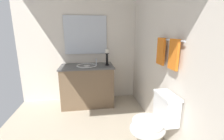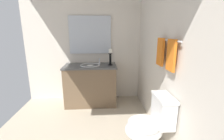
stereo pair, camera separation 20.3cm
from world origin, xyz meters
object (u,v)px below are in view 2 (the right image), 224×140
at_px(candle_holder_tall, 110,57).
at_px(towel_bar, 168,40).
at_px(towel_near_vanity, 160,52).
at_px(towel_center, 171,55).
at_px(mirror, 90,35).
at_px(toilet, 149,126).
at_px(sink_basin, 90,67).
at_px(vanity_cabinet, 91,85).

height_order(candle_holder_tall, towel_bar, towel_bar).
xyz_separation_m(candle_holder_tall, towel_near_vanity, (1.08, 0.60, 0.23)).
distance_m(towel_bar, towel_center, 0.22).
distance_m(mirror, towel_near_vanity, 1.71).
bearing_deg(toilet, sink_basin, -151.10).
bearing_deg(mirror, towel_center, 30.65).
bearing_deg(towel_near_vanity, toilet, -29.93).
height_order(vanity_cabinet, sink_basin, sink_basin).
distance_m(mirror, towel_bar, 1.84).
bearing_deg(candle_holder_tall, towel_bar, 26.27).
xyz_separation_m(mirror, towel_center, (1.69, 1.00, -0.18)).
relative_size(sink_basin, candle_holder_tall, 1.25).
bearing_deg(mirror, candle_holder_tall, 54.93).
xyz_separation_m(toilet, towel_bar, (-0.19, 0.22, 1.01)).
distance_m(sink_basin, towel_near_vanity, 1.54).
xyz_separation_m(mirror, towel_near_vanity, (1.37, 1.00, -0.19)).
bearing_deg(toilet, mirror, -155.16).
bearing_deg(candle_holder_tall, sink_basin, -90.63).
height_order(vanity_cabinet, towel_bar, towel_bar).
bearing_deg(vanity_cabinet, toilet, 28.93).
bearing_deg(candle_holder_tall, towel_center, 22.99).
xyz_separation_m(towel_near_vanity, towel_center, (0.32, 0.00, 0.00)).
bearing_deg(towel_center, vanity_cabinet, -144.61).
bearing_deg(towel_center, towel_bar, 173.63).
relative_size(candle_holder_tall, towel_near_vanity, 0.91).
distance_m(mirror, towel_center, 1.97).
xyz_separation_m(towel_bar, towel_center, (0.16, -0.02, -0.16)).
height_order(toilet, towel_near_vanity, towel_near_vanity).
relative_size(towel_bar, towel_center, 1.83).
relative_size(sink_basin, towel_near_vanity, 1.13).
height_order(vanity_cabinet, mirror, mirror).
bearing_deg(towel_center, mirror, -149.35).
xyz_separation_m(vanity_cabinet, sink_basin, (0.00, 0.00, 0.37)).
distance_m(toilet, towel_center, 0.88).
bearing_deg(mirror, towel_bar, 33.70).
distance_m(vanity_cabinet, towel_near_vanity, 1.68).
xyz_separation_m(candle_holder_tall, towel_center, (1.41, 0.60, 0.23)).
xyz_separation_m(vanity_cabinet, toilet, (1.44, 0.80, -0.04)).
relative_size(vanity_cabinet, mirror, 1.21).
distance_m(sink_basin, mirror, 0.68).
distance_m(candle_holder_tall, towel_center, 1.54).
bearing_deg(towel_bar, towel_center, -6.37).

